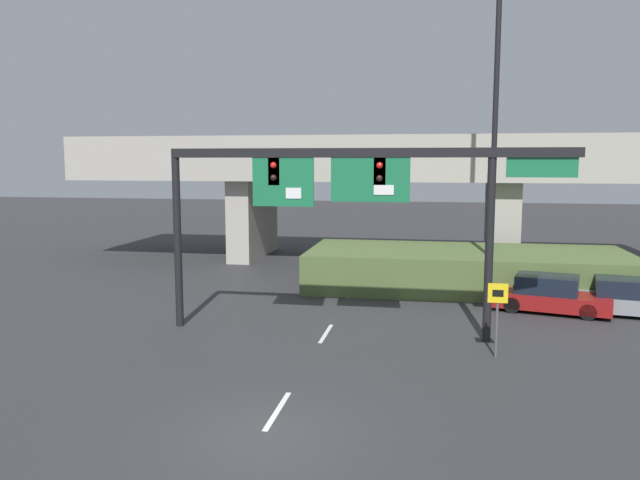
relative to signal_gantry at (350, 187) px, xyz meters
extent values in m
plane|color=#2D2D30|center=(-0.80, -8.28, -5.16)|extent=(160.00, 160.00, 0.00)
cube|color=silver|center=(-0.80, -6.98, -5.15)|extent=(0.14, 2.40, 0.01)
cube|color=silver|center=(-0.80, -0.06, -5.15)|extent=(0.14, 2.40, 0.01)
cube|color=silver|center=(-0.80, 6.87, -5.15)|extent=(0.14, 2.40, 0.01)
cube|color=silver|center=(-0.80, 13.80, -5.15)|extent=(0.14, 2.40, 0.01)
cube|color=silver|center=(-0.80, 20.73, -5.15)|extent=(0.14, 2.40, 0.01)
cylinder|color=black|center=(-6.28, 0.02, -1.92)|extent=(0.28, 0.28, 6.47)
cylinder|color=black|center=(4.68, 0.02, -1.92)|extent=(0.28, 0.28, 6.47)
cube|color=black|center=(0.60, 0.02, 1.15)|extent=(13.78, 0.32, 0.32)
cube|color=black|center=(-2.63, 0.02, 0.52)|extent=(0.40, 0.28, 0.95)
sphere|color=red|center=(-2.63, -0.15, 0.73)|extent=(0.22, 0.22, 0.22)
sphere|color=black|center=(-2.63, -0.15, 0.31)|extent=(0.22, 0.22, 0.22)
cube|color=black|center=(1.03, 0.02, 0.52)|extent=(0.40, 0.28, 0.95)
sphere|color=red|center=(1.03, -0.15, 0.73)|extent=(0.22, 0.22, 0.22)
sphere|color=black|center=(1.03, -0.15, 0.31)|extent=(0.22, 0.22, 0.22)
cube|color=#196B42|center=(-2.31, -0.08, 0.15)|extent=(2.17, 0.08, 1.68)
cube|color=white|center=(-1.93, -0.13, -0.22)|extent=(0.54, 0.03, 0.37)
cube|color=#196B42|center=(0.71, -0.08, 0.25)|extent=(2.67, 0.08, 1.49)
cube|color=white|center=(1.17, -0.13, -0.09)|extent=(0.67, 0.03, 0.33)
cube|color=#196B42|center=(6.23, -0.04, 0.67)|extent=(2.21, 0.07, 0.64)
cylinder|color=#4C4C4C|center=(4.82, -1.76, -3.96)|extent=(0.08, 0.08, 2.39)
cube|color=yellow|center=(4.82, -1.81, -3.12)|extent=(0.60, 0.03, 0.60)
cube|color=black|center=(4.82, -1.83, -3.12)|extent=(0.33, 0.01, 0.21)
cylinder|color=black|center=(5.37, 7.22, 1.54)|extent=(0.24, 0.24, 13.40)
cube|color=#A39E93|center=(-0.80, 16.82, 0.55)|extent=(35.70, 8.43, 1.65)
cube|color=#A39E93|center=(-0.80, 12.80, 1.83)|extent=(35.70, 0.40, 0.90)
cube|color=#A39E93|center=(-8.39, 16.82, -2.71)|extent=(1.40, 6.74, 4.89)
cube|color=#A39E93|center=(6.79, 16.82, -2.71)|extent=(1.40, 6.74, 4.89)
cube|color=#4C6033|center=(4.42, 8.89, -4.25)|extent=(14.87, 6.35, 1.81)
cube|color=maroon|center=(7.57, 4.69, -4.69)|extent=(4.83, 2.90, 0.61)
cube|color=black|center=(7.39, 4.73, -4.03)|extent=(2.69, 2.18, 0.71)
cylinder|color=black|center=(9.12, 5.12, -4.84)|extent=(0.67, 0.37, 0.64)
cylinder|color=black|center=(8.72, 3.56, -4.84)|extent=(0.67, 0.37, 0.64)
cylinder|color=black|center=(6.41, 5.82, -4.84)|extent=(0.67, 0.37, 0.64)
cylinder|color=black|center=(6.01, 4.25, -4.84)|extent=(0.67, 0.37, 0.64)
cube|color=gray|center=(10.61, 4.69, -4.70)|extent=(4.78, 2.56, 0.59)
cube|color=black|center=(10.43, 4.72, -4.06)|extent=(2.60, 2.00, 0.69)
cylinder|color=black|center=(9.36, 5.71, -4.84)|extent=(0.67, 0.33, 0.64)
cylinder|color=black|center=(9.09, 4.17, -4.84)|extent=(0.67, 0.33, 0.64)
camera|label=1|loc=(2.83, -21.10, 0.90)|focal=35.00mm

